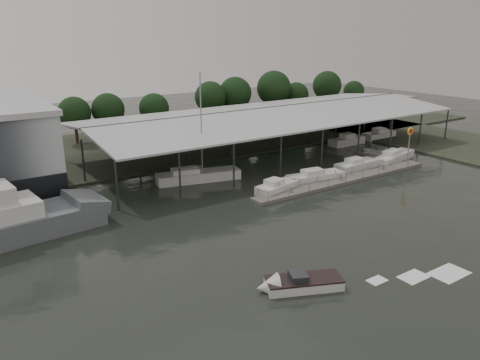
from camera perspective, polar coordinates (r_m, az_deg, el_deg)
ground at (r=43.32m, az=8.71°, el=-7.00°), size 200.00×200.00×0.00m
land_strip_far at (r=77.61m, az=-12.86°, el=3.94°), size 140.00×30.00×0.30m
land_strip_east at (r=83.83m, az=26.99°, el=3.44°), size 20.00×60.00×0.30m
covered_boat_shed at (r=72.72m, az=3.75°, el=8.29°), size 58.24×24.00×6.96m
floating_dock at (r=59.85m, az=12.77°, el=-0.01°), size 28.00×2.00×1.40m
shell_fuel_sign at (r=68.00m, az=19.96°, el=4.72°), size 1.10×0.18×5.55m
distant_commercial_buildings at (r=114.30m, az=15.39°, el=8.96°), size 22.00×8.00×4.00m
grey_trawler at (r=46.87m, az=-26.70°, el=-4.74°), size 18.25×7.05×8.84m
white_sailboat at (r=58.82m, az=-5.26°, el=0.51°), size 10.81×5.05×13.61m
speedboat_underway at (r=35.08m, az=6.94°, el=-12.47°), size 16.35×8.37×2.00m
moored_cruiser_0 at (r=54.64m, az=4.51°, el=-0.87°), size 5.96×3.30×1.70m
moored_cruiser_1 at (r=59.03m, az=9.12°, el=0.38°), size 7.76×3.25×1.70m
moored_cruiser_2 at (r=65.48m, az=14.01°, el=1.80°), size 6.91×2.46×1.70m
moored_cruiser_3 at (r=71.35m, az=18.23°, el=2.72°), size 9.19×4.10×1.70m
horizon_tree_line at (r=93.43m, az=0.26°, el=10.31°), size 67.79×8.32×10.42m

